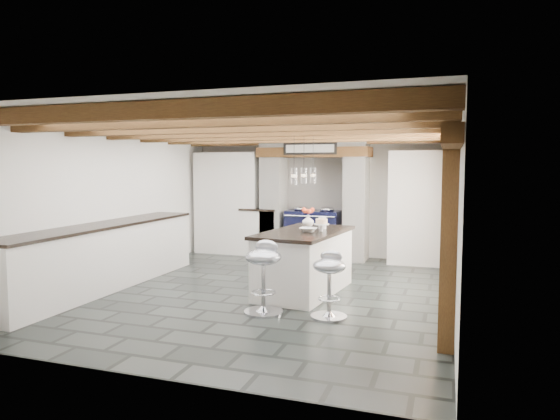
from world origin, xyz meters
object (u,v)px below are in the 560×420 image
(kitchen_island, at_px, (305,261))
(bar_stool_near, at_px, (329,277))
(range_cooker, at_px, (314,233))
(bar_stool_far, at_px, (264,268))

(kitchen_island, xyz_separation_m, bar_stool_near, (0.59, -1.03, 0.04))
(kitchen_island, bearing_deg, range_cooker, 109.05)
(range_cooker, height_order, bar_stool_near, range_cooker)
(bar_stool_near, bearing_deg, bar_stool_far, -173.19)
(range_cooker, height_order, bar_stool_far, range_cooker)
(kitchen_island, bearing_deg, bar_stool_far, -92.45)
(range_cooker, distance_m, kitchen_island, 2.64)
(range_cooker, height_order, kitchen_island, kitchen_island)
(bar_stool_near, bearing_deg, range_cooker, 108.83)
(range_cooker, distance_m, bar_stool_near, 3.79)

